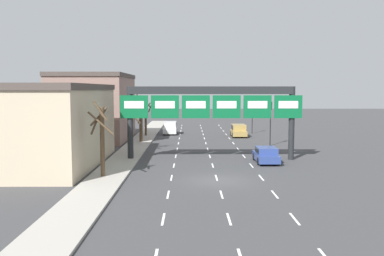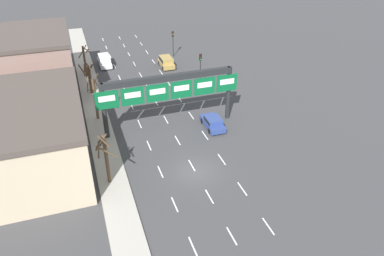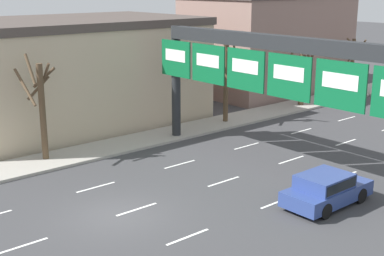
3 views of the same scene
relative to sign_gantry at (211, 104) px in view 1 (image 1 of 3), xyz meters
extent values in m
plane|color=#3D3D3F|center=(0.00, -9.01, -5.15)|extent=(220.00, 220.00, 0.00)
cube|color=#A8A399|center=(-8.00, -9.01, -5.08)|extent=(2.80, 110.00, 0.15)
cube|color=white|center=(-3.30, -18.01, -5.15)|extent=(0.12, 2.00, 0.01)
cube|color=white|center=(-3.30, -13.01, -5.15)|extent=(0.12, 2.00, 0.01)
cube|color=white|center=(-3.30, -8.01, -5.15)|extent=(0.12, 2.00, 0.01)
cube|color=white|center=(-3.30, -3.01, -5.15)|extent=(0.12, 2.00, 0.01)
cube|color=white|center=(-3.30, 1.99, -5.15)|extent=(0.12, 2.00, 0.01)
cube|color=white|center=(-3.30, 6.99, -5.15)|extent=(0.12, 2.00, 0.01)
cube|color=white|center=(-3.30, 11.99, -5.15)|extent=(0.12, 2.00, 0.01)
cube|color=white|center=(-3.30, 16.99, -5.15)|extent=(0.12, 2.00, 0.01)
cube|color=white|center=(-3.30, 21.99, -5.15)|extent=(0.12, 2.00, 0.01)
cube|color=white|center=(-3.30, 26.99, -5.15)|extent=(0.12, 2.00, 0.01)
cube|color=white|center=(-3.30, 31.99, -5.15)|extent=(0.12, 2.00, 0.01)
cube|color=white|center=(-3.30, 36.99, -5.15)|extent=(0.12, 2.00, 0.01)
cube|color=white|center=(0.00, -18.01, -5.15)|extent=(0.12, 2.00, 0.01)
cube|color=white|center=(0.00, -13.01, -5.15)|extent=(0.12, 2.00, 0.01)
cube|color=white|center=(0.00, -8.01, -5.15)|extent=(0.12, 2.00, 0.01)
cube|color=white|center=(0.00, -3.01, -5.15)|extent=(0.12, 2.00, 0.01)
cube|color=white|center=(0.00, 1.99, -5.15)|extent=(0.12, 2.00, 0.01)
cube|color=white|center=(0.00, 6.99, -5.15)|extent=(0.12, 2.00, 0.01)
cube|color=white|center=(0.00, 11.99, -5.15)|extent=(0.12, 2.00, 0.01)
cube|color=white|center=(0.00, 16.99, -5.15)|extent=(0.12, 2.00, 0.01)
cube|color=white|center=(0.00, 21.99, -5.15)|extent=(0.12, 2.00, 0.01)
cube|color=white|center=(0.00, 26.99, -5.15)|extent=(0.12, 2.00, 0.01)
cube|color=white|center=(0.00, 31.99, -5.15)|extent=(0.12, 2.00, 0.01)
cube|color=white|center=(0.00, 36.99, -5.15)|extent=(0.12, 2.00, 0.01)
cube|color=white|center=(3.30, -18.01, -5.15)|extent=(0.12, 2.00, 0.01)
cube|color=white|center=(3.30, -13.01, -5.15)|extent=(0.12, 2.00, 0.01)
cube|color=white|center=(3.30, -8.01, -5.15)|extent=(0.12, 2.00, 0.01)
cube|color=white|center=(3.30, -3.01, -5.15)|extent=(0.12, 2.00, 0.01)
cube|color=white|center=(3.30, 1.99, -5.15)|extent=(0.12, 2.00, 0.01)
cube|color=white|center=(3.30, 6.99, -5.15)|extent=(0.12, 2.00, 0.01)
cube|color=white|center=(3.30, 11.99, -5.15)|extent=(0.12, 2.00, 0.01)
cube|color=white|center=(3.30, 16.99, -5.15)|extent=(0.12, 2.00, 0.01)
cube|color=white|center=(3.30, 21.99, -5.15)|extent=(0.12, 2.00, 0.01)
cube|color=white|center=(3.30, 26.99, -5.15)|extent=(0.12, 2.00, 0.01)
cube|color=white|center=(3.30, 31.99, -5.15)|extent=(0.12, 2.00, 0.01)
cube|color=white|center=(3.30, 36.99, -5.15)|extent=(0.12, 2.00, 0.01)
cylinder|color=#232628|center=(-7.40, 0.07, -1.79)|extent=(0.54, 0.54, 6.73)
cylinder|color=#232628|center=(7.40, 0.07, -1.79)|extent=(0.54, 0.54, 6.73)
cube|color=#232628|center=(0.00, 0.07, 1.22)|extent=(14.80, 0.60, 0.70)
cube|color=#0C6033|center=(-6.98, -0.27, -0.26)|extent=(2.54, 0.08, 2.07)
cube|color=white|center=(-6.98, -0.31, -0.08)|extent=(1.78, 0.02, 0.66)
cube|color=#0C6033|center=(-4.19, -0.27, -0.26)|extent=(2.54, 0.08, 2.07)
cube|color=white|center=(-4.19, -0.31, -0.08)|extent=(1.78, 0.02, 0.66)
cube|color=#0C6033|center=(-1.40, -0.27, -0.26)|extent=(2.54, 0.08, 2.07)
cube|color=white|center=(-1.40, -0.31, -0.08)|extent=(1.78, 0.02, 0.66)
cube|color=#0C6033|center=(1.40, -0.27, -0.26)|extent=(2.54, 0.08, 2.07)
cube|color=white|center=(1.40, -0.31, -0.08)|extent=(1.78, 0.02, 0.66)
cube|color=#0C6033|center=(4.19, -0.27, -0.26)|extent=(2.54, 0.08, 2.07)
cube|color=white|center=(4.19, -0.31, -0.08)|extent=(1.78, 0.02, 0.66)
cube|color=#0C6033|center=(6.98, -0.27, -0.26)|extent=(2.54, 0.08, 2.07)
cube|color=white|center=(6.98, -0.31, -0.08)|extent=(1.78, 0.02, 0.66)
cube|color=#C6B293|center=(-14.99, -2.75, -1.95)|extent=(10.39, 16.15, 6.42)
cube|color=#4C423D|center=(-14.99, -2.75, 1.51)|extent=(10.60, 16.47, 0.50)
cube|color=gray|center=(-14.14, 15.72, -1.20)|extent=(8.67, 13.50, 7.91)
cube|color=#4C423D|center=(-14.14, 15.72, 3.01)|extent=(8.84, 13.77, 0.50)
cube|color=#A88947|center=(4.72, 18.94, -4.61)|extent=(1.91, 4.04, 0.70)
cube|color=#A88947|center=(4.72, 18.89, -3.86)|extent=(1.76, 2.83, 0.78)
cube|color=black|center=(4.72, 18.89, -3.86)|extent=(1.79, 2.60, 0.56)
cylinder|color=black|center=(3.86, 20.15, -4.82)|extent=(0.22, 0.66, 0.66)
cylinder|color=black|center=(5.59, 20.15, -4.82)|extent=(0.22, 0.66, 0.66)
cylinder|color=black|center=(3.86, 17.72, -4.82)|extent=(0.22, 0.66, 0.66)
cylinder|color=black|center=(5.59, 17.72, -4.82)|extent=(0.22, 0.66, 0.66)
cube|color=navy|center=(4.79, -1.55, -4.64)|extent=(1.83, 4.18, 0.64)
cube|color=navy|center=(4.79, -1.80, -4.04)|extent=(1.68, 2.17, 0.57)
cube|color=black|center=(4.79, -1.80, -4.04)|extent=(1.72, 2.00, 0.41)
cylinder|color=black|center=(3.96, -0.29, -4.82)|extent=(0.22, 0.66, 0.66)
cylinder|color=black|center=(5.62, -0.29, -4.82)|extent=(0.22, 0.66, 0.66)
cylinder|color=black|center=(3.96, -2.80, -4.82)|extent=(0.22, 0.66, 0.66)
cylinder|color=black|center=(5.62, -2.80, -4.82)|extent=(0.22, 0.66, 0.66)
cube|color=silver|center=(-4.74, 22.61, -4.60)|extent=(1.86, 4.53, 0.71)
cube|color=silver|center=(-4.74, 22.56, -3.81)|extent=(1.71, 3.17, 0.88)
cube|color=black|center=(-4.74, 22.56, -3.81)|extent=(1.75, 2.92, 0.63)
cylinder|color=black|center=(-5.58, 23.97, -4.82)|extent=(0.22, 0.66, 0.66)
cylinder|color=black|center=(-3.90, 23.97, -4.82)|extent=(0.22, 0.66, 0.66)
cylinder|color=black|center=(-5.58, 21.25, -4.82)|extent=(0.22, 0.66, 0.66)
cylinder|color=black|center=(-3.90, 21.25, -4.82)|extent=(0.22, 0.66, 0.66)
cylinder|color=black|center=(7.23, 23.39, -3.40)|extent=(0.12, 0.12, 3.50)
cube|color=black|center=(7.23, 23.39, -1.20)|extent=(0.30, 0.24, 0.90)
sphere|color=#3D0E0C|center=(7.23, 23.26, -0.90)|extent=(0.20, 0.20, 0.20)
sphere|color=gold|center=(7.23, 23.26, -1.20)|extent=(0.20, 0.20, 0.20)
sphere|color=#0E3515|center=(7.23, 23.26, -1.50)|extent=(0.20, 0.20, 0.20)
cylinder|color=black|center=(7.28, 9.64, -3.08)|extent=(0.12, 0.12, 4.16)
cube|color=black|center=(7.28, 9.64, -0.55)|extent=(0.30, 0.24, 0.90)
sphere|color=#3D0E0C|center=(7.28, 9.51, -0.25)|extent=(0.20, 0.20, 0.20)
sphere|color=#412F0C|center=(7.28, 9.51, -0.55)|extent=(0.20, 0.20, 0.20)
sphere|color=green|center=(7.28, 9.51, -0.85)|extent=(0.20, 0.20, 0.20)
cylinder|color=brown|center=(-7.84, 12.63, -3.11)|extent=(0.41, 0.41, 3.80)
cylinder|color=brown|center=(-7.49, 12.82, -1.34)|extent=(0.61, 0.93, 1.36)
cylinder|color=brown|center=(-7.79, 12.29, -1.07)|extent=(0.86, 0.30, 1.40)
cylinder|color=brown|center=(-8.38, 12.72, -1.60)|extent=(0.39, 1.26, 1.36)
cylinder|color=brown|center=(-8.62, 12.18, -1.59)|extent=(1.12, 1.76, 1.58)
cylinder|color=brown|center=(-7.74, 13.14, -1.99)|extent=(1.21, 0.42, 1.82)
cylinder|color=brown|center=(-7.92, 4.72, -2.40)|extent=(0.33, 0.33, 5.21)
cylinder|color=brown|center=(-7.70, 3.94, -1.34)|extent=(1.68, 0.60, 1.63)
cylinder|color=brown|center=(-8.55, 4.85, -0.46)|extent=(0.42, 1.39, 1.28)
cylinder|color=brown|center=(-7.68, 4.47, -0.03)|extent=(0.69, 0.66, 1.23)
cylinder|color=brown|center=(-7.51, 4.96, 0.17)|extent=(0.66, 0.99, 1.49)
cylinder|color=brown|center=(-8.31, -8.06, -2.48)|extent=(0.33, 0.33, 5.04)
cylinder|color=brown|center=(-8.22, -8.93, -1.06)|extent=(1.85, 0.33, 1.73)
cylinder|color=brown|center=(-8.35, -7.72, -0.52)|extent=(0.82, 0.23, 1.19)
cylinder|color=brown|center=(-8.32, -8.54, -0.21)|extent=(1.09, 0.17, 1.49)
cylinder|color=brown|center=(-8.72, -7.65, -0.78)|extent=(1.00, 0.98, 1.13)
cylinder|color=brown|center=(-8.87, -7.93, -1.31)|extent=(0.42, 1.26, 1.24)
cylinder|color=brown|center=(-7.95, 19.38, -2.72)|extent=(0.31, 0.31, 4.56)
cylinder|color=brown|center=(-7.38, 18.85, -0.96)|extent=(1.23, 1.29, 1.36)
cylinder|color=brown|center=(-7.37, 19.62, -1.28)|extent=(0.65, 1.30, 1.17)
cylinder|color=brown|center=(-8.07, 20.09, -1.49)|extent=(1.56, 0.41, 1.98)
camera|label=1|loc=(-1.99, -38.91, 1.36)|focal=40.00mm
camera|label=2|loc=(-9.87, -37.15, 17.69)|focal=35.00mm
camera|label=3|loc=(17.13, -19.61, 3.90)|focal=50.00mm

